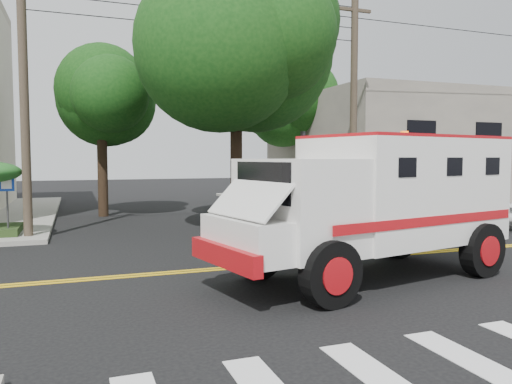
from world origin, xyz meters
name	(u,v)px	position (x,y,z in m)	size (l,w,h in m)	color
ground	(259,266)	(0.00, 0.00, 0.00)	(100.00, 100.00, 0.00)	black
sidewalk_ne	(394,201)	(13.50, 13.50, 0.07)	(17.00, 17.00, 0.15)	gray
building_right	(411,149)	(15.00, 14.00, 3.15)	(14.00, 12.00, 6.00)	#6B655C
utility_pole_left	(24,98)	(-5.60, 6.00, 4.50)	(0.28, 0.28, 9.00)	#382D23
utility_pole_right	(354,110)	(6.30, 6.20, 4.50)	(0.28, 0.28, 9.00)	#382D23
tree_main	(250,32)	(1.94, 6.21, 7.20)	(6.08, 5.70, 9.85)	black
tree_left	(109,87)	(-2.68, 11.79, 5.73)	(4.48, 4.20, 7.70)	black
tree_right	(306,99)	(8.84, 15.77, 6.09)	(4.80, 4.50, 8.20)	black
traffic_signal	(303,168)	(3.80, 5.60, 2.23)	(0.15, 0.18, 3.60)	#3F3F42
accessibility_sign	(7,198)	(-6.20, 6.17, 1.37)	(0.45, 0.10, 2.02)	#3F3F42
armored_truck	(375,197)	(1.97, -1.94, 1.77)	(7.19, 3.86, 3.11)	silver
pedestrian_a	(385,192)	(8.47, 7.14, 1.11)	(0.70, 0.46, 1.92)	gray
pedestrian_b	(322,194)	(5.50, 7.31, 1.09)	(0.92, 0.71, 1.88)	gray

